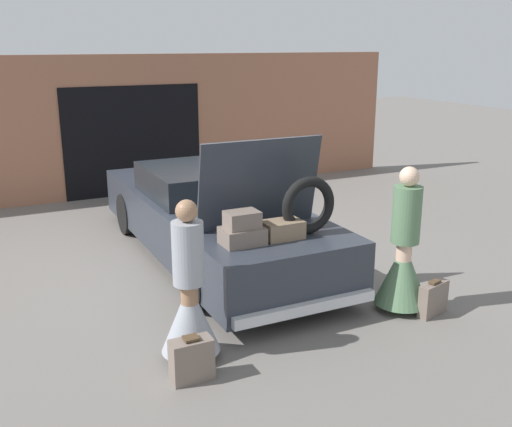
% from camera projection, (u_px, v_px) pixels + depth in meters
% --- Properties ---
extents(ground_plane, '(40.00, 40.00, 0.00)m').
position_uv_depth(ground_plane, '(213.00, 256.00, 8.78)').
color(ground_plane, slate).
extents(garage_wall_back, '(12.00, 0.14, 2.80)m').
position_uv_depth(garage_wall_back, '(132.00, 126.00, 12.05)').
color(garage_wall_back, '#9E664C').
rests_on(garage_wall_back, ground_plane).
extents(car, '(1.86, 5.34, 1.96)m').
position_uv_depth(car, '(212.00, 217.00, 8.61)').
color(car, '#2D333D').
rests_on(car, ground_plane).
extents(person_left, '(0.58, 0.58, 1.62)m').
position_uv_depth(person_left, '(190.00, 303.00, 5.81)').
color(person_left, '#997051').
rests_on(person_left, ground_plane).
extents(person_right, '(0.62, 0.62, 1.71)m').
position_uv_depth(person_right, '(403.00, 260.00, 6.88)').
color(person_right, beige).
rests_on(person_right, ground_plane).
extents(suitcase_beside_left_person, '(0.39, 0.20, 0.44)m').
position_uv_depth(suitcase_beside_left_person, '(192.00, 360.00, 5.52)').
color(suitcase_beside_left_person, '#75665B').
rests_on(suitcase_beside_left_person, ground_plane).
extents(suitcase_beside_right_person, '(0.45, 0.24, 0.42)m').
position_uv_depth(suitcase_beside_right_person, '(433.00, 299.00, 6.85)').
color(suitcase_beside_right_person, '#75665B').
rests_on(suitcase_beside_right_person, ground_plane).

